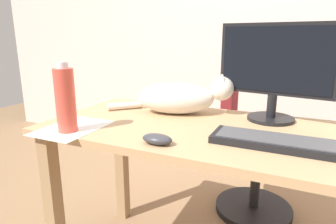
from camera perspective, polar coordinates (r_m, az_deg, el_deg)
name	(u,v)px	position (r m, az deg, el deg)	size (l,w,h in m)	color
back_wall	(269,12)	(2.65, 19.14, 17.99)	(6.00, 0.04, 2.60)	beige
desk	(212,155)	(1.23, 8.58, -8.34)	(1.39, 0.66, 0.75)	tan
office_chair	(249,154)	(1.92, 15.57, -7.83)	(0.48, 0.48, 0.92)	black
monitor	(275,69)	(1.33, 20.14, 7.93)	(0.48, 0.20, 0.41)	black
keyboard	(277,142)	(1.06, 20.57, -5.48)	(0.44, 0.15, 0.03)	black
cat	(181,97)	(1.39, 2.49, 2.97)	(0.59, 0.28, 0.20)	silver
computer_mouse	(157,139)	(1.01, -2.13, -5.29)	(0.11, 0.06, 0.04)	#333338
paper_sheet	(73,128)	(1.24, -18.09, -2.98)	(0.21, 0.30, 0.00)	white
water_bottle	(65,100)	(1.17, -19.38, 2.27)	(0.07, 0.07, 0.27)	#D84C3D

